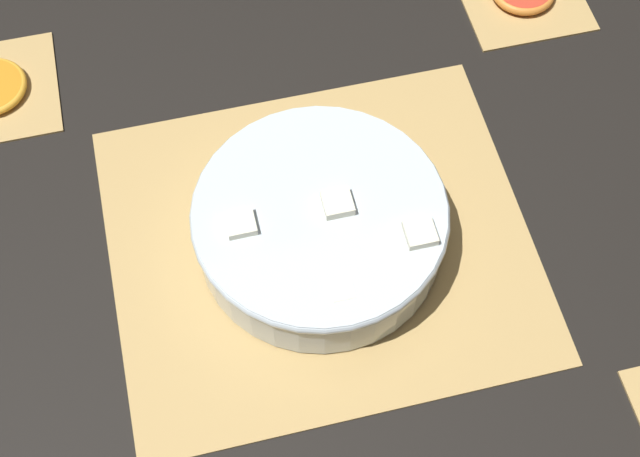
# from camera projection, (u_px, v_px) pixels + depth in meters

# --- Properties ---
(ground_plane) EXTENTS (6.00, 6.00, 0.00)m
(ground_plane) POSITION_uv_depth(u_px,v_px,m) (320.00, 243.00, 0.96)
(ground_plane) COLOR black
(bamboo_mat_center) EXTENTS (0.45, 0.39, 0.01)m
(bamboo_mat_center) POSITION_uv_depth(u_px,v_px,m) (320.00, 242.00, 0.96)
(bamboo_mat_center) COLOR tan
(bamboo_mat_center) RESTS_ON ground_plane
(fruit_salad_bowl) EXTENTS (0.27, 0.27, 0.08)m
(fruit_salad_bowl) POSITION_uv_depth(u_px,v_px,m) (320.00, 223.00, 0.92)
(fruit_salad_bowl) COLOR silver
(fruit_salad_bowl) RESTS_ON bamboo_mat_center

